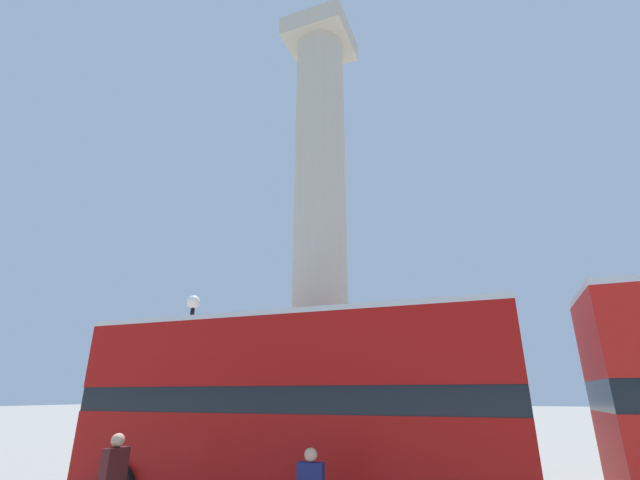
% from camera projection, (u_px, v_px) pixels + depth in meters
% --- Properties ---
extents(monument_column, '(5.84, 5.84, 18.69)m').
position_uv_depth(monument_column, '(320.00, 279.00, 14.99)').
color(monument_column, '#BCB29E').
rests_on(monument_column, ground_plane).
extents(bus_a, '(10.22, 3.09, 4.25)m').
position_uv_depth(bus_a, '(290.00, 399.00, 10.06)').
color(bus_a, '#A80F0C').
rests_on(bus_a, ground_plane).
extents(street_lamp, '(0.45, 0.45, 5.64)m').
position_uv_depth(street_lamp, '(187.00, 366.00, 13.83)').
color(street_lamp, black).
rests_on(street_lamp, ground_plane).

